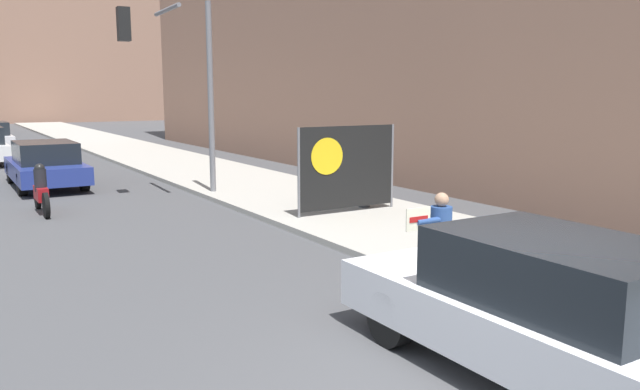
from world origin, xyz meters
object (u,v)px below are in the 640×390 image
(protest_banner, at_px, (347,167))
(parked_car_curbside, at_px, (546,309))
(traffic_light_pole, at_px, (178,65))
(seated_protester, at_px, (443,229))
(pedestrian_behind, at_px, (364,172))
(car_on_road_nearest, at_px, (46,164))
(motorcycle_on_road, at_px, (41,192))

(protest_banner, distance_m, parked_car_curbside, 8.47)
(parked_car_curbside, bearing_deg, traffic_light_pole, 87.36)
(protest_banner, height_order, parked_car_curbside, protest_banner)
(seated_protester, xyz_separation_m, traffic_light_pole, (-0.95, 9.38, 2.82))
(pedestrian_behind, xyz_separation_m, protest_banner, (-0.73, -0.33, 0.19))
(car_on_road_nearest, bearing_deg, protest_banner, -58.99)
(parked_car_curbside, bearing_deg, seated_protester, 64.20)
(pedestrian_behind, distance_m, motorcycle_on_road, 7.77)
(motorcycle_on_road, bearing_deg, traffic_light_pole, 5.91)
(protest_banner, bearing_deg, seated_protester, -106.41)
(seated_protester, distance_m, protest_banner, 5.00)
(parked_car_curbside, distance_m, car_on_road_nearest, 16.80)
(parked_car_curbside, bearing_deg, motorcycle_on_road, 104.06)
(protest_banner, xyz_separation_m, traffic_light_pole, (-2.35, 4.60, 2.43))
(protest_banner, bearing_deg, car_on_road_nearest, 121.01)
(parked_car_curbside, xyz_separation_m, motorcycle_on_road, (-3.04, 12.16, -0.21))
(pedestrian_behind, bearing_deg, car_on_road_nearest, 65.34)
(seated_protester, height_order, motorcycle_on_road, seated_protester)
(seated_protester, relative_size, parked_car_curbside, 0.27)
(traffic_light_pole, relative_size, car_on_road_nearest, 1.11)
(pedestrian_behind, relative_size, parked_car_curbside, 0.37)
(traffic_light_pole, xyz_separation_m, car_on_road_nearest, (-2.88, 4.11, -2.90))
(seated_protester, distance_m, motorcycle_on_road, 10.10)
(traffic_light_pole, bearing_deg, seated_protester, -84.24)
(car_on_road_nearest, xyz_separation_m, motorcycle_on_road, (-0.74, -4.49, -0.18))
(car_on_road_nearest, bearing_deg, seated_protester, -74.15)
(pedestrian_behind, height_order, car_on_road_nearest, pedestrian_behind)
(seated_protester, bearing_deg, motorcycle_on_road, 138.89)
(protest_banner, relative_size, car_on_road_nearest, 0.56)
(protest_banner, relative_size, parked_car_curbside, 0.58)
(traffic_light_pole, relative_size, parked_car_curbside, 1.14)
(seated_protester, xyz_separation_m, parked_car_curbside, (-1.52, -3.15, -0.04))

